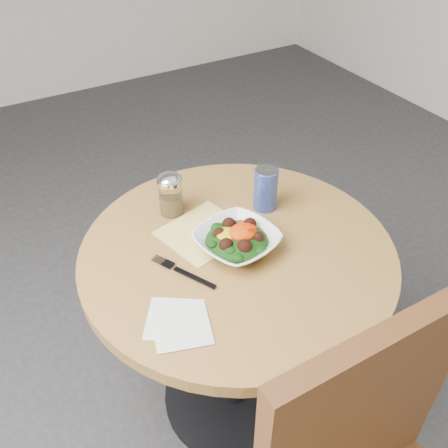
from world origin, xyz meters
The scene contains 8 objects.
ground centered at (0.00, 0.00, 0.00)m, with size 6.00×6.00×0.00m, color #2A2A2C.
table centered at (0.00, 0.00, 0.55)m, with size 0.90×0.90×0.75m.
cloth_napkin centered at (-0.05, 0.11, 0.75)m, with size 0.23×0.21×0.00m, color #DEA30B.
paper_napkins centered at (-0.27, -0.16, 0.75)m, with size 0.19×0.21×0.00m.
salad_bowl centered at (0.00, 0.00, 0.78)m, with size 0.27×0.27×0.08m.
fork centered at (-0.18, -0.01, 0.76)m, with size 0.11×0.19×0.00m.
spice_shaker centered at (-0.09, 0.25, 0.82)m, with size 0.08×0.08×0.14m.
beverage_can centered at (0.18, 0.13, 0.82)m, with size 0.07×0.07×0.14m.
Camera 1 is at (-0.56, -0.90, 1.69)m, focal length 40.00 mm.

